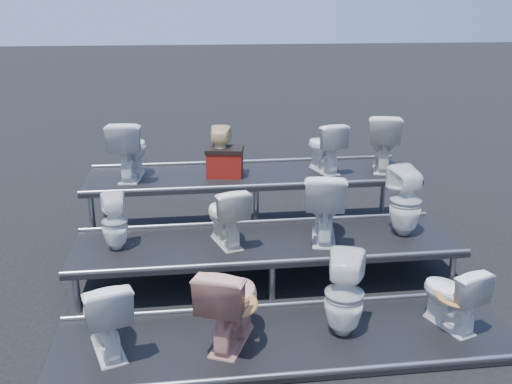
{
  "coord_description": "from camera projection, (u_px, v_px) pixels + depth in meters",
  "views": [
    {
      "loc": [
        -0.85,
        -5.76,
        2.95
      ],
      "look_at": [
        -0.09,
        0.1,
        1.0
      ],
      "focal_mm": 40.0,
      "sensor_mm": 36.0,
      "label": 1
    }
  ],
  "objects": [
    {
      "name": "ground",
      "position": [
        265.0,
        278.0,
        6.45
      ],
      "size": [
        80.0,
        80.0,
        0.0
      ],
      "primitive_type": "plane",
      "color": "black",
      "rests_on": "ground"
    },
    {
      "name": "tier_front",
      "position": [
        286.0,
        340.0,
        5.22
      ],
      "size": [
        4.2,
        1.2,
        0.06
      ],
      "primitive_type": "cube",
      "color": "black",
      "rests_on": "ground"
    },
    {
      "name": "tier_mid",
      "position": [
        265.0,
        260.0,
        6.38
      ],
      "size": [
        4.2,
        1.2,
        0.46
      ],
      "primitive_type": "cube",
      "color": "black",
      "rests_on": "ground"
    },
    {
      "name": "tier_back",
      "position": [
        251.0,
        205.0,
        7.54
      ],
      "size": [
        4.2,
        1.2,
        0.86
      ],
      "primitive_type": "cube",
      "color": "black",
      "rests_on": "ground"
    },
    {
      "name": "toilet_0",
      "position": [
        105.0,
        314.0,
        4.9
      ],
      "size": [
        0.59,
        0.79,
        0.71
      ],
      "primitive_type": "imported",
      "rotation": [
        0.0,
        0.0,
        3.45
      ],
      "color": "white",
      "rests_on": "tier_front"
    },
    {
      "name": "toilet_1",
      "position": [
        231.0,
        302.0,
        5.03
      ],
      "size": [
        0.71,
        0.88,
        0.79
      ],
      "primitive_type": "imported",
      "rotation": [
        0.0,
        0.0,
        2.73
      ],
      "color": "tan",
      "rests_on": "tier_front"
    },
    {
      "name": "toilet_2",
      "position": [
        344.0,
        294.0,
        5.15
      ],
      "size": [
        0.47,
        0.47,
        0.8
      ],
      "primitive_type": "imported",
      "rotation": [
        0.0,
        0.0,
        2.78
      ],
      "color": "white",
      "rests_on": "tier_front"
    },
    {
      "name": "toilet_3",
      "position": [
        451.0,
        295.0,
        5.3
      ],
      "size": [
        0.55,
        0.71,
        0.64
      ],
      "primitive_type": "imported",
      "rotation": [
        0.0,
        0.0,
        3.48
      ],
      "color": "white",
      "rests_on": "tier_front"
    },
    {
      "name": "toilet_4",
      "position": [
        115.0,
        222.0,
        6.02
      ],
      "size": [
        0.31,
        0.32,
        0.61
      ],
      "primitive_type": "imported",
      "rotation": [
        0.0,
        0.0,
        3.29
      ],
      "color": "white",
      "rests_on": "tier_mid"
    },
    {
      "name": "toilet_5",
      "position": [
        226.0,
        215.0,
        6.15
      ],
      "size": [
        0.53,
        0.72,
        0.66
      ],
      "primitive_type": "imported",
      "rotation": [
        0.0,
        0.0,
        3.42
      ],
      "color": "silver",
      "rests_on": "tier_mid"
    },
    {
      "name": "toilet_6",
      "position": [
        324.0,
        205.0,
        6.27
      ],
      "size": [
        0.6,
        0.85,
        0.79
      ],
      "primitive_type": "imported",
      "rotation": [
        0.0,
        0.0,
        2.92
      ],
      "color": "white",
      "rests_on": "tier_mid"
    },
    {
      "name": "toilet_7",
      "position": [
        406.0,
        201.0,
        6.38
      ],
      "size": [
        0.42,
        0.43,
        0.79
      ],
      "primitive_type": "imported",
      "rotation": [
        0.0,
        0.0,
        3.35
      ],
      "color": "white",
      "rests_on": "tier_mid"
    },
    {
      "name": "toilet_8",
      "position": [
        129.0,
        149.0,
        7.1
      ],
      "size": [
        0.51,
        0.78,
        0.75
      ],
      "primitive_type": "imported",
      "rotation": [
        0.0,
        0.0,
        3.01
      ],
      "color": "white",
      "rests_on": "tier_back"
    },
    {
      "name": "toilet_9",
      "position": [
        220.0,
        151.0,
        7.26
      ],
      "size": [
        0.34,
        0.34,
        0.63
      ],
      "primitive_type": "imported",
      "rotation": [
        0.0,
        0.0,
        2.93
      ],
      "color": "beige",
      "rests_on": "tier_back"
    },
    {
      "name": "toilet_10",
      "position": [
        324.0,
        147.0,
        7.42
      ],
      "size": [
        0.51,
        0.71,
        0.66
      ],
      "primitive_type": "imported",
      "rotation": [
        0.0,
        0.0,
        3.38
      ],
      "color": "white",
      "rests_on": "tier_back"
    },
    {
      "name": "toilet_11",
      "position": [
        383.0,
        141.0,
        7.51
      ],
      "size": [
        0.61,
        0.83,
        0.75
      ],
      "primitive_type": "imported",
      "rotation": [
        0.0,
        0.0,
        2.85
      ],
      "color": "silver",
      "rests_on": "tier_back"
    },
    {
      "name": "red_crate",
      "position": [
        225.0,
        163.0,
        7.28
      ],
      "size": [
        0.5,
        0.43,
        0.32
      ],
      "primitive_type": "cube",
      "rotation": [
        0.0,
        0.0,
        -0.19
      ],
      "color": "maroon",
      "rests_on": "tier_back"
    }
  ]
}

